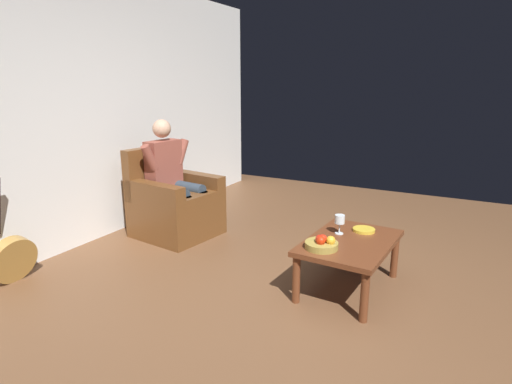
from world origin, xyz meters
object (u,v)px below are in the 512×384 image
coffee_table (350,247)px  decorative_dish (364,230)px  guitar (11,256)px  armchair (174,205)px  person_seated (172,175)px  fruit_bowl (322,244)px  wine_glass_near (340,220)px

coffee_table → decorative_dish: 0.27m
guitar → decorative_dish: (-1.44, 2.57, 0.20)m
decorative_dish → guitar: bearing=-60.7°
armchair → guitar: bearing=-8.9°
coffee_table → person_seated: bearing=-100.4°
coffee_table → decorative_dish: (-0.26, 0.04, 0.07)m
armchair → guitar: size_ratio=0.92×
person_seated → coffee_table: (0.38, 2.06, -0.31)m
person_seated → coffee_table: person_seated is taller
person_seated → guitar: person_seated is taller
fruit_bowl → person_seated: bearing=-108.6°
coffee_table → guitar: (1.18, -2.53, -0.13)m
wine_glass_near → fruit_bowl: wine_glass_near is taller
armchair → coffee_table: bearing=87.6°
coffee_table → decorative_dish: size_ratio=5.28×
coffee_table → guitar: guitar is taller
guitar → coffee_table: bearing=115.1°
person_seated → fruit_bowl: 2.03m
person_seated → decorative_dish: person_seated is taller
coffee_table → fruit_bowl: bearing=-27.8°
guitar → wine_glass_near: 2.74m
fruit_bowl → decorative_dish: 0.56m
coffee_table → wine_glass_near: size_ratio=6.02×
person_seated → guitar: 1.69m
person_seated → guitar: size_ratio=1.21×
coffee_table → guitar: bearing=-64.9°
coffee_table → wine_glass_near: 0.24m
coffee_table → decorative_dish: bearing=170.3°
armchair → decorative_dish: bearing=94.8°
guitar → fruit_bowl: (-0.91, 2.39, 0.23)m
armchair → decorative_dish: armchair is taller
wine_glass_near → fruit_bowl: size_ratio=0.65×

